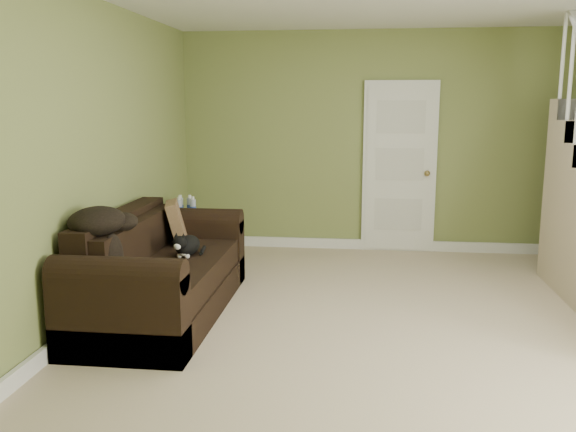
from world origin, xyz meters
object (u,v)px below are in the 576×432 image
(side_table, at_px, (189,241))
(banana, at_px, (147,275))
(sofa, at_px, (159,276))
(cat, at_px, (187,246))

(side_table, bearing_deg, banana, -82.34)
(sofa, bearing_deg, banana, -79.48)
(sofa, xyz_separation_m, cat, (0.20, 0.16, 0.23))
(sofa, height_order, side_table, sofa)
(side_table, bearing_deg, cat, -74.11)
(side_table, height_order, cat, side_table)
(side_table, relative_size, banana, 3.58)
(cat, bearing_deg, banana, -90.99)
(sofa, relative_size, side_table, 2.80)
(sofa, height_order, cat, sofa)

